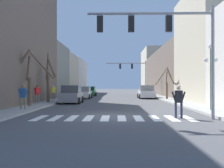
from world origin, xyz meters
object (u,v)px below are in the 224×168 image
object	(u,v)px
traffic_signal_near	(165,35)
pedestrian_crossing_street	(37,92)
car_parked_right_far	(71,95)
car_driving_toward_lane	(83,93)
car_at_intersection	(90,92)
street_tree_left_far	(27,78)
street_tree_right_far	(49,80)
street_lamp_right_corner	(211,63)
car_parked_right_near	(146,92)
street_tree_left_near	(167,84)
pedestrian_on_right_sidewalk	(179,99)
traffic_signal_far	(134,70)
pedestrian_on_left_sidewalk	(53,91)
pedestrian_waiting_at_curb	(23,95)

from	to	relation	value
traffic_signal_near	pedestrian_crossing_street	world-z (taller)	traffic_signal_near
car_parked_right_far	car_driving_toward_lane	size ratio (longest dim) A/B	0.90
car_at_intersection	street_tree_left_far	bearing A→B (deg)	173.20
pedestrian_crossing_street	street_tree_right_far	size ratio (longest dim) A/B	0.35
car_parked_right_far	street_tree_left_far	xyz separation A→B (m)	(-2.71, -5.22, 1.57)
traffic_signal_near	street_lamp_right_corner	distance (m)	5.42
car_parked_right_near	pedestrian_crossing_street	distance (m)	16.96
car_parked_right_far	street_tree_left_near	distance (m)	12.25
pedestrian_on_right_sidewalk	street_tree_right_far	distance (m)	15.40
car_parked_right_near	street_tree_left_near	bearing A→B (deg)	-151.80
traffic_signal_far	street_tree_left_near	world-z (taller)	traffic_signal_far
traffic_signal_near	pedestrian_on_right_sidewalk	xyz separation A→B (m)	(0.80, 0.40, -3.38)
traffic_signal_far	street_tree_left_far	bearing A→B (deg)	-113.01
car_driving_toward_lane	pedestrian_on_left_sidewalk	xyz separation A→B (m)	(-2.67, -6.01, 0.39)
car_driving_toward_lane	traffic_signal_far	bearing A→B (deg)	-38.22
car_parked_right_far	car_parked_right_near	bearing A→B (deg)	-41.16
pedestrian_on_right_sidewalk	street_tree_right_far	world-z (taller)	street_tree_right_far
pedestrian_on_right_sidewalk	street_tree_left_near	distance (m)	18.03
traffic_signal_far	street_tree_left_near	distance (m)	13.57
street_tree_right_far	pedestrian_on_left_sidewalk	bearing A→B (deg)	96.98
traffic_signal_near	car_parked_right_far	bearing A→B (deg)	119.94
traffic_signal_far	pedestrian_on_right_sidewalk	world-z (taller)	traffic_signal_far
car_at_intersection	street_tree_left_far	xyz separation A→B (m)	(-2.73, -22.93, 1.64)
pedestrian_waiting_at_curb	street_tree_left_far	distance (m)	3.43
traffic_signal_near	street_tree_right_far	size ratio (longest dim) A/B	1.38
car_at_intersection	street_tree_right_far	bearing A→B (deg)	172.94
pedestrian_waiting_at_curb	street_tree_left_near	xyz separation A→B (m)	(12.56, 14.23, 0.82)
car_at_intersection	street_tree_left_near	bearing A→B (deg)	-137.92
pedestrian_crossing_street	street_tree_right_far	distance (m)	3.01
car_parked_right_near	street_tree_right_far	world-z (taller)	street_tree_right_far
traffic_signal_near	street_tree_left_far	distance (m)	12.21
pedestrian_on_left_sidewalk	street_tree_right_far	size ratio (longest dim) A/B	0.35
street_lamp_right_corner	pedestrian_crossing_street	xyz separation A→B (m)	(-13.32, 5.51, -2.12)
street_lamp_right_corner	pedestrian_crossing_street	distance (m)	14.57
street_tree_left_near	street_tree_left_far	bearing A→B (deg)	-140.21
traffic_signal_far	street_tree_right_far	bearing A→B (deg)	-116.93
traffic_signal_near	car_at_intersection	world-z (taller)	traffic_signal_near
street_lamp_right_corner	car_parked_right_far	xyz separation A→B (m)	(-10.81, 8.52, -2.45)
traffic_signal_far	car_parked_right_far	bearing A→B (deg)	-111.74
traffic_signal_near	street_tree_left_near	distance (m)	18.70
pedestrian_on_right_sidewalk	pedestrian_crossing_street	bearing A→B (deg)	143.42
street_lamp_right_corner	car_at_intersection	xyz separation A→B (m)	(-10.78, 26.23, -2.52)
pedestrian_waiting_at_curb	traffic_signal_near	bearing A→B (deg)	-15.71
traffic_signal_far	car_parked_right_near	distance (m)	9.81
pedestrian_on_right_sidewalk	pedestrian_crossing_street	size ratio (longest dim) A/B	1.05
car_at_intersection	pedestrian_waiting_at_curb	world-z (taller)	pedestrian_waiting_at_curb
pedestrian_waiting_at_curb	street_tree_left_far	bearing A→B (deg)	112.88
traffic_signal_near	traffic_signal_far	distance (m)	31.17
street_tree_right_far	car_driving_toward_lane	bearing A→B (deg)	76.99
car_driving_toward_lane	street_tree_right_far	bearing A→B (deg)	166.99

